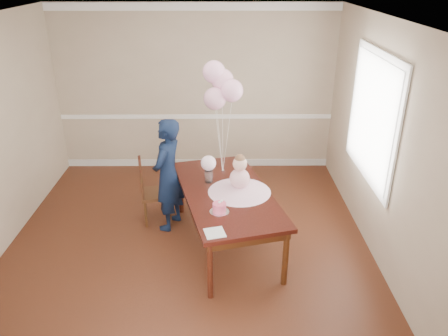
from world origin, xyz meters
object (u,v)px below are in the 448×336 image
dining_chair_seat (156,194)px  birthday_cake (219,207)px  woman (168,175)px  dining_table_top (226,193)px

dining_chair_seat → birthday_cake: bearing=-62.9°
birthday_cake → dining_chair_seat: birthday_cake is taller
dining_chair_seat → woman: (0.20, -0.15, 0.35)m
birthday_cake → woman: bearing=126.4°
dining_table_top → birthday_cake: 0.49m
dining_table_top → woman: woman is taller
dining_table_top → woman: 0.86m
birthday_cake → dining_table_top: bearing=80.4°
dining_table_top → dining_chair_seat: (-0.94, 0.57, -0.32)m
woman → birthday_cake: bearing=55.8°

